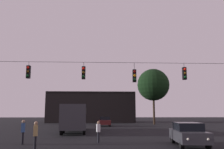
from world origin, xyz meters
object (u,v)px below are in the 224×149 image
(car_far_left, at_px, (105,121))
(tree_left_silhouette, at_px, (153,85))
(pedestrian_crossing_center, at_px, (98,131))
(city_bus, at_px, (75,115))
(car_near_right, at_px, (188,134))
(pedestrian_crossing_left, at_px, (35,134))
(pedestrian_crossing_right, at_px, (23,130))

(car_far_left, relative_size, tree_left_silhouette, 0.42)
(pedestrian_crossing_center, bearing_deg, tree_left_silhouette, 69.35)
(city_bus, xyz_separation_m, car_near_right, (8.85, -12.43, -1.07))
(car_far_left, distance_m, pedestrian_crossing_left, 25.42)
(pedestrian_crossing_center, height_order, pedestrian_crossing_right, pedestrian_crossing_right)
(car_far_left, height_order, tree_left_silhouette, tree_left_silhouette)
(car_near_right, height_order, pedestrian_crossing_right, pedestrian_crossing_right)
(pedestrian_crossing_right, relative_size, tree_left_silhouette, 0.16)
(car_near_right, bearing_deg, pedestrian_crossing_center, 161.88)
(pedestrian_crossing_left, bearing_deg, car_far_left, 79.84)
(pedestrian_crossing_center, distance_m, tree_left_silhouette, 29.33)
(tree_left_silhouette, bearing_deg, car_near_right, -98.02)
(pedestrian_crossing_right, distance_m, tree_left_silhouette, 32.09)
(pedestrian_crossing_right, bearing_deg, tree_left_silhouette, 60.75)
(pedestrian_crossing_right, bearing_deg, pedestrian_crossing_left, -60.40)
(city_bus, bearing_deg, tree_left_silhouette, 51.65)
(city_bus, bearing_deg, pedestrian_crossing_center, -74.91)
(car_near_right, xyz_separation_m, pedestrian_crossing_center, (-6.03, 1.97, 0.08))
(pedestrian_crossing_right, bearing_deg, city_bus, 77.54)
(pedestrian_crossing_center, relative_size, pedestrian_crossing_right, 0.93)
(car_near_right, bearing_deg, pedestrian_crossing_right, 173.43)
(car_far_left, xyz_separation_m, pedestrian_crossing_right, (-6.10, -22.18, 0.15))
(pedestrian_crossing_right, bearing_deg, car_near_right, -6.57)
(city_bus, distance_m, pedestrian_crossing_center, 10.88)
(pedestrian_crossing_left, bearing_deg, city_bus, 86.54)
(pedestrian_crossing_center, bearing_deg, pedestrian_crossing_left, -136.19)
(car_near_right, distance_m, tree_left_silhouette, 29.76)
(pedestrian_crossing_left, xyz_separation_m, pedestrian_crossing_center, (3.66, 3.51, -0.07))
(pedestrian_crossing_left, relative_size, pedestrian_crossing_center, 1.07)
(car_near_right, xyz_separation_m, car_far_left, (-5.21, 23.48, 0.00))
(car_near_right, distance_m, pedestrian_crossing_left, 9.82)
(city_bus, distance_m, car_far_left, 11.68)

